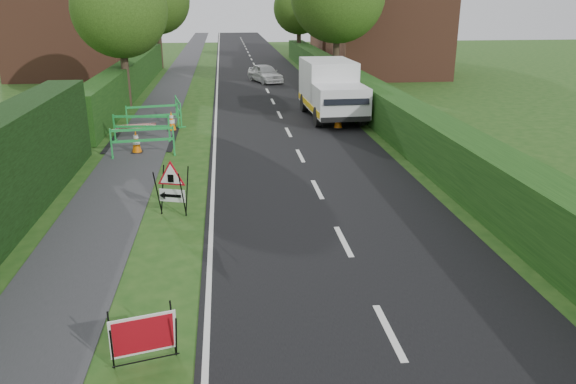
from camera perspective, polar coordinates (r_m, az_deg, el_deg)
ground at (r=11.06m, az=-6.15°, el=-7.78°), size 120.00×120.00×0.00m
road_surface at (r=45.22m, az=-3.42°, el=12.72°), size 6.00×90.00×0.02m
footpath at (r=45.26m, az=-10.56°, el=12.45°), size 2.00×90.00×0.02m
hedge_west_far at (r=32.66m, az=-15.53°, el=9.62°), size 1.00×24.00×1.80m
hedge_east at (r=27.13m, az=7.45°, el=8.34°), size 1.20×50.00×1.50m
house_west at (r=41.18m, az=-21.35°, el=14.92°), size 7.50×7.40×7.88m
house_east_a at (r=39.48m, az=10.01°, el=15.77°), size 7.50×7.40×7.88m
house_east_b at (r=53.28m, az=6.77°, el=16.70°), size 7.50×7.40×7.88m
tree_nw at (r=28.27m, az=-16.73°, el=17.31°), size 4.40×4.40×6.70m
tree_fw at (r=44.13m, az=-13.22°, el=18.40°), size 4.80×4.80×7.24m
tree_fe at (r=48.30m, az=1.13°, el=18.16°), size 4.20×4.20×6.33m
red_rect_sign at (r=8.46m, az=-14.48°, el=-13.96°), size 1.01×0.76×0.78m
triangle_sign at (r=13.60m, az=-11.90°, el=0.79°), size 1.00×1.00×1.16m
works_van at (r=24.84m, az=4.39°, el=10.45°), size 2.24×5.37×2.42m
traffic_cone_0 at (r=22.87m, az=5.11°, el=7.43°), size 0.38×0.38×0.79m
traffic_cone_1 at (r=25.00m, az=5.99°, el=8.40°), size 0.38×0.38×0.79m
traffic_cone_2 at (r=26.59m, az=3.55°, el=9.10°), size 0.38×0.38×0.79m
traffic_cone_3 at (r=19.73m, az=-15.17°, el=4.96°), size 0.38×0.38×0.79m
traffic_cone_4 at (r=22.81m, az=-11.75°, el=7.08°), size 0.38×0.38×0.79m
ped_barrier_0 at (r=19.15m, az=-14.56°, el=5.33°), size 2.09×0.62×1.00m
ped_barrier_1 at (r=21.28m, az=-14.67°, el=6.66°), size 2.09×0.57×1.00m
ped_barrier_2 at (r=23.21m, az=-13.60°, el=7.74°), size 2.09×0.75×1.00m
ped_barrier_3 at (r=24.26m, az=-11.09°, el=8.39°), size 0.69×2.09×1.00m
redwhite_plank at (r=21.77m, az=-15.14°, el=5.19°), size 1.47×0.38×0.25m
hatchback_car at (r=35.83m, az=-2.33°, el=11.96°), size 2.29×3.52×1.11m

